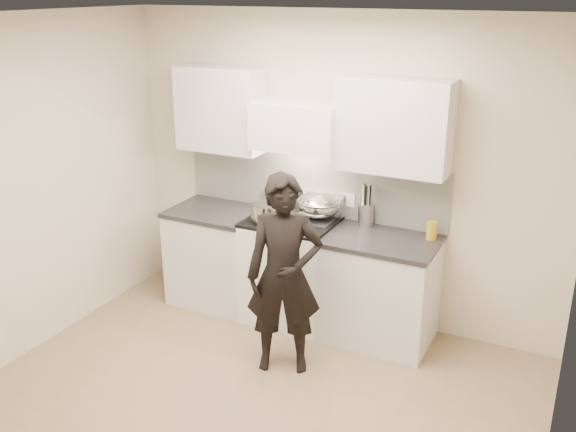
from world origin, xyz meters
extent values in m
plane|color=#8B7052|center=(0.00, 0.00, 0.00)|extent=(4.00, 4.00, 0.00)
cube|color=beige|center=(0.00, 1.75, 1.35)|extent=(4.00, 0.04, 2.70)
cube|color=beige|center=(0.00, -1.75, 1.35)|extent=(4.00, 0.04, 2.70)
cube|color=beige|center=(-2.00, 0.00, 1.35)|extent=(0.04, 3.50, 2.70)
cube|color=beige|center=(2.00, 0.00, 1.35)|extent=(0.04, 3.50, 2.70)
cube|color=white|center=(0.00, 0.00, 2.69)|extent=(4.00, 3.50, 0.02)
cube|color=silver|center=(-0.25, 1.74, 1.19)|extent=(2.50, 0.02, 0.53)
cube|color=silver|center=(-0.30, 1.70, 1.03)|extent=(0.76, 0.08, 0.20)
cube|color=white|center=(-0.30, 1.55, 1.75)|extent=(0.76, 0.40, 0.40)
cylinder|color=#AFAFB1|center=(-0.30, 1.37, 1.57)|extent=(0.66, 0.02, 0.02)
cube|color=silver|center=(0.53, 1.58, 1.83)|extent=(0.90, 0.33, 0.75)
cube|color=silver|center=(-1.08, 1.58, 1.83)|extent=(0.80, 0.33, 0.75)
cube|color=beige|center=(0.13, 1.73, 1.10)|extent=(0.08, 0.01, 0.12)
cube|color=white|center=(-0.30, 1.43, 0.46)|extent=(0.76, 0.65, 0.92)
cube|color=black|center=(-0.30, 1.43, 0.93)|extent=(0.76, 0.65, 0.02)
cube|color=#A5A6B4|center=(-0.14, 1.54, 0.95)|extent=(0.36, 0.34, 0.01)
cylinder|color=#AFAFB1|center=(-0.30, 1.13, 0.78)|extent=(0.62, 0.02, 0.02)
cylinder|color=black|center=(-0.48, 1.28, 0.95)|extent=(0.18, 0.18, 0.01)
cylinder|color=black|center=(-0.12, 1.28, 0.95)|extent=(0.18, 0.18, 0.01)
cylinder|color=black|center=(-0.48, 1.57, 0.95)|extent=(0.18, 0.18, 0.01)
cylinder|color=black|center=(-0.12, 1.57, 0.95)|extent=(0.18, 0.18, 0.01)
cube|color=silver|center=(0.53, 1.43, 0.44)|extent=(0.90, 0.65, 0.88)
cube|color=black|center=(0.53, 1.43, 0.90)|extent=(0.92, 0.67, 0.04)
cube|color=silver|center=(-1.08, 1.43, 0.44)|extent=(0.80, 0.65, 0.88)
cube|color=black|center=(-1.08, 1.43, 0.90)|extent=(0.82, 0.67, 0.04)
ellipsoid|color=#AFAFB1|center=(-0.10, 1.57, 1.06)|extent=(0.37, 0.37, 0.20)
torus|color=#AFAFB1|center=(-0.10, 1.57, 1.11)|extent=(0.39, 0.39, 0.02)
ellipsoid|color=beige|center=(-0.10, 1.57, 1.05)|extent=(0.21, 0.21, 0.09)
cylinder|color=silver|center=(-0.15, 1.42, 1.17)|extent=(0.09, 0.27, 0.20)
cylinder|color=#AFAFB1|center=(-0.50, 1.28, 1.03)|extent=(0.27, 0.27, 0.14)
cube|color=#AFAFB1|center=(-0.62, 1.32, 1.08)|extent=(0.05, 0.04, 0.01)
cube|color=#AFAFB1|center=(-0.38, 1.24, 1.08)|extent=(0.05, 0.04, 0.01)
cylinder|color=silver|center=(0.30, 1.66, 1.02)|extent=(0.14, 0.14, 0.19)
cylinder|color=black|center=(0.33, 1.66, 1.11)|extent=(0.02, 0.02, 0.34)
cylinder|color=silver|center=(0.32, 1.68, 1.11)|extent=(0.02, 0.02, 0.34)
cylinder|color=silver|center=(0.29, 1.69, 1.11)|extent=(0.02, 0.02, 0.34)
cylinder|color=black|center=(0.27, 1.68, 1.11)|extent=(0.02, 0.02, 0.34)
cylinder|color=silver|center=(0.27, 1.65, 1.11)|extent=(0.02, 0.02, 0.34)
cylinder|color=silver|center=(0.28, 1.63, 1.11)|extent=(0.02, 0.02, 0.34)
cylinder|color=black|center=(0.30, 1.63, 1.11)|extent=(0.02, 0.02, 0.34)
cylinder|color=silver|center=(0.32, 1.64, 1.11)|extent=(0.02, 0.02, 0.34)
cylinder|color=#CD5E0B|center=(0.31, 1.61, 0.95)|extent=(0.03, 0.03, 0.06)
cylinder|color=red|center=(0.31, 1.61, 0.99)|extent=(0.04, 0.04, 0.02)
cylinder|color=#AE881E|center=(0.89, 1.59, 1.00)|extent=(0.09, 0.09, 0.15)
imported|color=black|center=(0.01, 0.67, 0.80)|extent=(0.69, 0.58, 1.59)
camera|label=1|loc=(2.00, -3.28, 2.89)|focal=40.00mm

